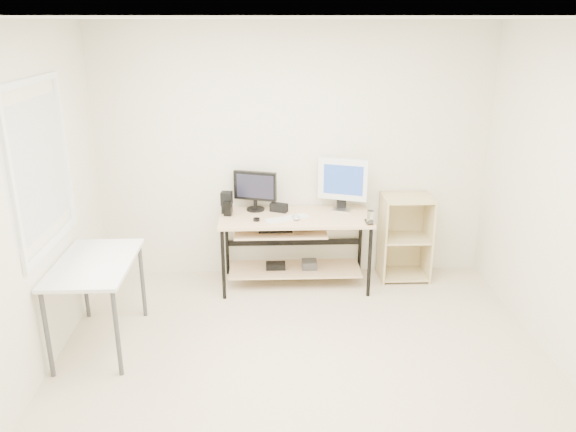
# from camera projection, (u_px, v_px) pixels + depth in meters

# --- Properties ---
(room) EXTENTS (4.01, 4.01, 2.62)m
(room) POSITION_uv_depth(u_px,v_px,m) (288.00, 216.00, 3.86)
(room) COLOR beige
(room) RESTS_ON ground
(desk) EXTENTS (1.50, 0.65, 0.75)m
(desk) POSITION_uv_depth(u_px,v_px,m) (293.00, 236.00, 5.64)
(desk) COLOR #DDBB8C
(desk) RESTS_ON ground
(side_table) EXTENTS (0.60, 1.00, 0.75)m
(side_table) POSITION_uv_depth(u_px,v_px,m) (95.00, 271.00, 4.54)
(side_table) COLOR white
(side_table) RESTS_ON ground
(shelf_unit) EXTENTS (0.50, 0.40, 0.90)m
(shelf_unit) POSITION_uv_depth(u_px,v_px,m) (404.00, 236.00, 5.87)
(shelf_unit) COLOR #D1BD83
(shelf_unit) RESTS_ON ground
(black_monitor) EXTENTS (0.44, 0.18, 0.41)m
(black_monitor) POSITION_uv_depth(u_px,v_px,m) (255.00, 188.00, 5.67)
(black_monitor) COLOR black
(black_monitor) RESTS_ON desk
(white_imac) EXTENTS (0.49, 0.21, 0.54)m
(white_imac) POSITION_uv_depth(u_px,v_px,m) (343.00, 181.00, 5.64)
(white_imac) COLOR silver
(white_imac) RESTS_ON desk
(keyboard) EXTENTS (0.45, 0.29, 0.02)m
(keyboard) POSITION_uv_depth(u_px,v_px,m) (287.00, 219.00, 5.48)
(keyboard) COLOR white
(keyboard) RESTS_ON desk
(mouse) EXTENTS (0.09, 0.13, 0.04)m
(mouse) POSITION_uv_depth(u_px,v_px,m) (296.00, 217.00, 5.47)
(mouse) COLOR #B3B3B9
(mouse) RESTS_ON desk
(center_speaker) EXTENTS (0.19, 0.14, 0.09)m
(center_speaker) POSITION_uv_depth(u_px,v_px,m) (279.00, 208.00, 5.69)
(center_speaker) COLOR black
(center_speaker) RESTS_ON desk
(speaker_left) EXTENTS (0.12, 0.12, 0.22)m
(speaker_left) POSITION_uv_depth(u_px,v_px,m) (227.00, 202.00, 5.63)
(speaker_left) COLOR black
(speaker_left) RESTS_ON desk
(speaker_right) EXTENTS (0.09, 0.09, 0.11)m
(speaker_right) POSITION_uv_depth(u_px,v_px,m) (341.00, 203.00, 5.78)
(speaker_right) COLOR black
(speaker_right) RESTS_ON desk
(audio_controller) EXTENTS (0.08, 0.06, 0.15)m
(audio_controller) POSITION_uv_depth(u_px,v_px,m) (228.00, 209.00, 5.55)
(audio_controller) COLOR black
(audio_controller) RESTS_ON desk
(volume_puck) EXTENTS (0.09, 0.09, 0.03)m
(volume_puck) POSITION_uv_depth(u_px,v_px,m) (256.00, 220.00, 5.43)
(volume_puck) COLOR black
(volume_puck) RESTS_ON desk
(smartphone) EXTENTS (0.07, 0.12, 0.01)m
(smartphone) POSITION_uv_depth(u_px,v_px,m) (369.00, 221.00, 5.41)
(smartphone) COLOR black
(smartphone) RESTS_ON desk
(coaster) EXTENTS (0.11, 0.11, 0.01)m
(coaster) POSITION_uv_depth(u_px,v_px,m) (370.00, 224.00, 5.34)
(coaster) COLOR #A3794A
(coaster) RESTS_ON desk
(drinking_glass) EXTENTS (0.08, 0.08, 0.13)m
(drinking_glass) POSITION_uv_depth(u_px,v_px,m) (370.00, 217.00, 5.32)
(drinking_glass) COLOR white
(drinking_glass) RESTS_ON coaster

